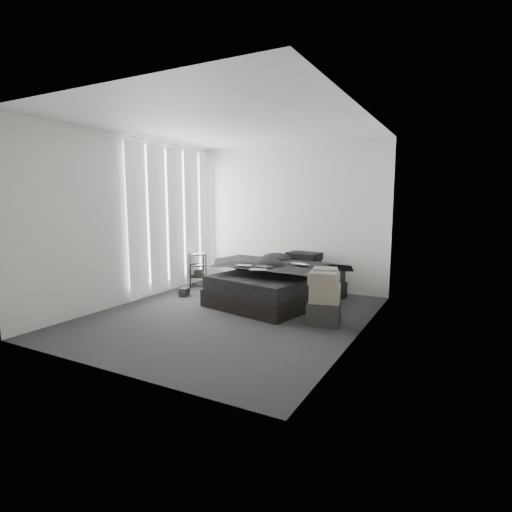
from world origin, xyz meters
The scene contains 25 objects.
floor centered at (0.00, 0.00, 0.00)m, with size 3.60×4.20×0.01m, color #2E2E30.
ceiling centered at (0.00, 0.00, 2.60)m, with size 3.60×4.20×0.01m, color white.
wall_back centered at (0.00, 2.10, 1.30)m, with size 3.60×0.01×2.60m, color silver.
wall_front centered at (0.00, -2.10, 1.30)m, with size 3.60×0.01×2.60m, color silver.
wall_left centered at (-1.80, 0.00, 1.30)m, with size 0.01×4.20×2.60m, color silver.
wall_right centered at (1.80, 0.00, 1.30)m, with size 0.01×4.20×2.60m, color silver.
window_left centered at (-1.78, 0.90, 1.35)m, with size 0.02×2.00×2.30m, color white.
curtain_left centered at (-1.73, 0.90, 1.28)m, with size 0.06×2.12×2.48m, color white.
bed centered at (0.26, 1.02, 0.13)m, with size 1.47×1.94×0.26m, color black.
mattress centered at (0.26, 1.02, 0.37)m, with size 1.41×1.88×0.21m, color black.
duvet centered at (0.25, 0.97, 0.58)m, with size 1.43×1.66×0.23m, color black.
pillow_lower centered at (0.37, 1.77, 0.54)m, with size 0.58×0.40×0.13m, color black.
pillow_upper centered at (0.43, 1.73, 0.66)m, with size 0.55×0.38×0.12m, color black.
laptop centered at (0.62, 0.99, 0.71)m, with size 0.31×0.20×0.02m, color silver.
comic_a centered at (-0.08, 0.56, 0.70)m, with size 0.24×0.16×0.01m, color black.
comic_b centered at (0.23, 0.64, 0.71)m, with size 0.24×0.16×0.01m, color black.
comic_c centered at (0.29, 0.34, 0.71)m, with size 0.24×0.16×0.01m, color black.
side_stand centered at (-1.56, 1.40, 0.30)m, with size 0.33×0.33×0.61m, color black.
papers centered at (-1.55, 1.40, 0.61)m, with size 0.23×0.17×0.01m, color white.
floor_books centered at (-1.29, 0.64, 0.07)m, with size 0.13×0.19×0.13m, color black.
box_lower centered at (1.30, 0.24, 0.15)m, with size 0.41×0.32×0.30m, color black.
box_mid centered at (1.31, 0.24, 0.42)m, with size 0.38×0.30×0.23m, color #6E6757.
box_upper centered at (1.29, 0.24, 0.61)m, with size 0.36×0.29×0.16m, color #6E6757.
art_book_white centered at (1.30, 0.24, 0.71)m, with size 0.31×0.25×0.03m, color silver.
art_book_snake centered at (1.31, 0.24, 0.74)m, with size 0.30×0.24×0.03m, color silver.
Camera 1 is at (2.90, -4.62, 1.61)m, focal length 28.00 mm.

